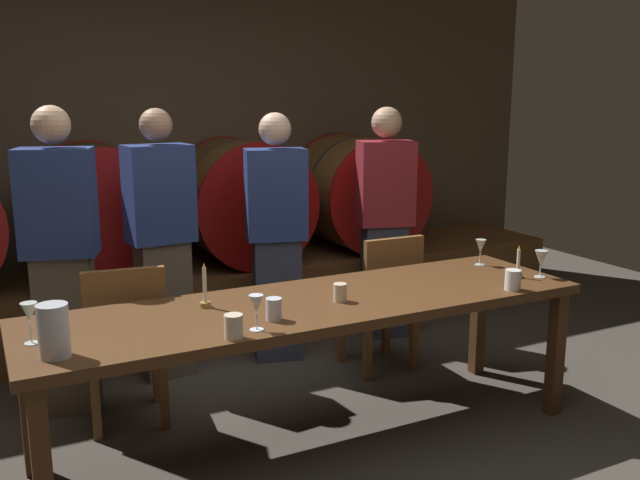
% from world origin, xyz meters
% --- Properties ---
extents(ground_plane, '(9.05, 9.05, 0.00)m').
position_xyz_m(ground_plane, '(0.00, 0.00, 0.00)').
color(ground_plane, '#3F3A33').
extents(back_wall, '(6.96, 0.24, 2.84)m').
position_xyz_m(back_wall, '(0.00, 2.77, 1.42)').
color(back_wall, brown).
rests_on(back_wall, ground).
extents(barrel_shelf, '(6.27, 0.90, 0.48)m').
position_xyz_m(barrel_shelf, '(0.00, 2.22, 0.24)').
color(barrel_shelf, brown).
rests_on(barrel_shelf, ground).
extents(wine_barrel_center_left, '(0.92, 0.77, 0.92)m').
position_xyz_m(wine_barrel_center_left, '(-0.54, 2.22, 0.94)').
color(wine_barrel_center_left, '#513319').
rests_on(wine_barrel_center_left, barrel_shelf).
extents(wine_barrel_center_right, '(0.92, 0.77, 0.92)m').
position_xyz_m(wine_barrel_center_right, '(0.51, 2.22, 0.94)').
color(wine_barrel_center_right, brown).
rests_on(wine_barrel_center_right, barrel_shelf).
extents(wine_barrel_far_right, '(0.92, 0.77, 0.92)m').
position_xyz_m(wine_barrel_far_right, '(1.52, 2.22, 0.94)').
color(wine_barrel_far_right, brown).
rests_on(wine_barrel_far_right, barrel_shelf).
extents(dining_table, '(2.76, 0.76, 0.74)m').
position_xyz_m(dining_table, '(0.15, 0.29, 0.67)').
color(dining_table, '#4C2D16').
rests_on(dining_table, ground).
extents(chair_left, '(0.45, 0.45, 0.88)m').
position_xyz_m(chair_left, '(-0.65, 0.88, 0.49)').
color(chair_left, brown).
rests_on(chair_left, ground).
extents(chair_right, '(0.41, 0.41, 0.88)m').
position_xyz_m(chair_right, '(0.94, 0.91, 0.49)').
color(chair_right, brown).
rests_on(chair_right, ground).
extents(guest_far_left, '(0.43, 0.34, 1.67)m').
position_xyz_m(guest_far_left, '(-0.89, 1.22, 0.85)').
color(guest_far_left, brown).
rests_on(guest_far_left, ground).
extents(guest_center_left, '(0.40, 0.28, 1.64)m').
position_xyz_m(guest_center_left, '(-0.30, 1.46, 0.84)').
color(guest_center_left, brown).
rests_on(guest_center_left, ground).
extents(guest_center_right, '(0.43, 0.33, 1.61)m').
position_xyz_m(guest_center_right, '(0.44, 1.42, 0.82)').
color(guest_center_right, '#33384C').
rests_on(guest_center_right, ground).
extents(guest_far_right, '(0.43, 0.34, 1.64)m').
position_xyz_m(guest_far_right, '(1.30, 1.47, 0.84)').
color(guest_far_right, '#33384C').
rests_on(guest_far_right, ground).
extents(candle_left, '(0.05, 0.05, 0.22)m').
position_xyz_m(candle_left, '(-0.36, 0.43, 0.80)').
color(candle_left, olive).
rests_on(candle_left, dining_table).
extents(candle_right, '(0.05, 0.05, 0.18)m').
position_xyz_m(candle_right, '(1.33, 0.17, 0.79)').
color(candle_right, olive).
rests_on(candle_right, dining_table).
extents(pitcher, '(0.12, 0.12, 0.21)m').
position_xyz_m(pitcher, '(-1.06, 0.08, 0.84)').
color(pitcher, silver).
rests_on(pitcher, dining_table).
extents(wine_glass_far_left, '(0.07, 0.07, 0.17)m').
position_xyz_m(wine_glass_far_left, '(-1.13, 0.28, 0.87)').
color(wine_glass_far_left, silver).
rests_on(wine_glass_far_left, dining_table).
extents(wine_glass_center_left, '(0.06, 0.06, 0.16)m').
position_xyz_m(wine_glass_center_left, '(-0.26, 0.02, 0.85)').
color(wine_glass_center_left, white).
rests_on(wine_glass_center_left, dining_table).
extents(wine_glass_center_right, '(0.06, 0.06, 0.15)m').
position_xyz_m(wine_glass_center_right, '(1.33, 0.48, 0.85)').
color(wine_glass_center_right, silver).
rests_on(wine_glass_center_right, dining_table).
extents(wine_glass_far_right, '(0.07, 0.07, 0.15)m').
position_xyz_m(wine_glass_far_right, '(1.44, 0.11, 0.84)').
color(wine_glass_far_right, silver).
rests_on(wine_glass_far_right, dining_table).
extents(cup_far_left, '(0.08, 0.08, 0.10)m').
position_xyz_m(cup_far_left, '(-0.39, -0.04, 0.79)').
color(cup_far_left, beige).
rests_on(cup_far_left, dining_table).
extents(cup_center_left, '(0.07, 0.07, 0.10)m').
position_xyz_m(cup_center_left, '(-0.15, 0.11, 0.79)').
color(cup_center_left, silver).
rests_on(cup_center_left, dining_table).
extents(cup_center_right, '(0.07, 0.07, 0.09)m').
position_xyz_m(cup_center_right, '(0.25, 0.22, 0.78)').
color(cup_center_right, beige).
rests_on(cup_center_right, dining_table).
extents(cup_far_right, '(0.08, 0.08, 0.11)m').
position_xyz_m(cup_far_right, '(1.13, -0.01, 0.79)').
color(cup_far_right, white).
rests_on(cup_far_right, dining_table).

